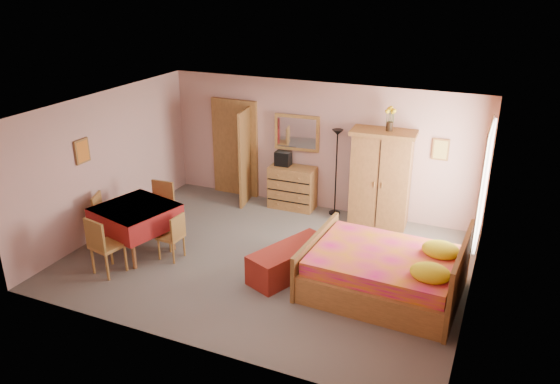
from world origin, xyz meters
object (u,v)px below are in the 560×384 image
at_px(sunflower_vase, 390,119).
at_px(chair_south, 107,245).
at_px(bed, 384,261).
at_px(floor_lamp, 336,173).
at_px(bench, 290,261).
at_px(chest_of_drawers, 292,187).
at_px(dining_table, 137,229).
at_px(wardrobe, 381,179).
at_px(chair_north, 159,209).
at_px(stereo, 283,159).
at_px(chair_east, 171,236).
at_px(chair_west, 110,219).
at_px(wall_mirror, 297,133).

relative_size(sunflower_vase, chair_south, 0.46).
height_order(sunflower_vase, bed, sunflower_vase).
distance_m(floor_lamp, bench, 2.65).
xyz_separation_m(sunflower_vase, bench, (-0.90, -2.49, -1.85)).
bearing_deg(chest_of_drawers, floor_lamp, 2.31).
height_order(sunflower_vase, dining_table, sunflower_vase).
xyz_separation_m(wardrobe, sunflower_vase, (0.08, 0.03, 1.16)).
height_order(dining_table, chair_north, chair_north).
xyz_separation_m(stereo, sunflower_vase, (2.13, -0.05, 1.06)).
bearing_deg(wardrobe, floor_lamp, 169.04).
relative_size(bench, dining_table, 1.26).
distance_m(chest_of_drawers, chair_east, 3.02).
distance_m(wardrobe, chair_north, 4.19).
xyz_separation_m(floor_lamp, bed, (1.59, -2.49, -0.34)).
bearing_deg(bed, chest_of_drawers, 138.07).
xyz_separation_m(floor_lamp, chair_south, (-2.61, -3.69, -0.38)).
height_order(chest_of_drawers, bench, chest_of_drawers).
relative_size(dining_table, chair_west, 1.24).
bearing_deg(chair_south, chair_west, 140.11).
distance_m(chest_of_drawers, bench, 2.71).
xyz_separation_m(wardrobe, bench, (-0.82, -2.46, -0.69)).
relative_size(wardrobe, bench, 1.27).
xyz_separation_m(stereo, chair_west, (-2.14, -2.84, -0.56)).
distance_m(wall_mirror, floor_lamp, 1.14).
bearing_deg(chair_north, chair_south, 89.62).
relative_size(floor_lamp, chair_south, 1.77).
relative_size(bed, chair_north, 2.35).
relative_size(sunflower_vase, chair_north, 0.46).
xyz_separation_m(dining_table, chair_south, (0.01, -0.77, 0.07)).
bearing_deg(chair_west, wardrobe, 101.13).
bearing_deg(stereo, bench, -64.25).
bearing_deg(bench, chair_north, 172.21).
bearing_deg(bench, chair_west, -174.97).
xyz_separation_m(wall_mirror, chair_north, (-1.79, -2.34, -1.06)).
distance_m(sunflower_vase, chair_west, 5.35).
bearing_deg(bench, floor_lamp, 92.22).
xyz_separation_m(floor_lamp, wardrobe, (0.92, -0.11, 0.06)).
distance_m(dining_table, chair_east, 0.66).
height_order(floor_lamp, dining_table, floor_lamp).
xyz_separation_m(floor_lamp, sunflower_vase, (1.00, -0.08, 1.21)).
bearing_deg(floor_lamp, sunflower_vase, -4.49).
height_order(wardrobe, bed, wardrobe).
relative_size(stereo, bench, 0.21).
xyz_separation_m(bed, chair_south, (-4.20, -1.20, -0.04)).
bearing_deg(chair_south, stereo, 79.81).
bearing_deg(sunflower_vase, chair_north, -150.34).
bearing_deg(wall_mirror, chair_south, -118.74).
xyz_separation_m(wall_mirror, floor_lamp, (0.90, -0.15, -0.67)).
bearing_deg(chair_north, dining_table, 91.90).
distance_m(wall_mirror, wardrobe, 1.94).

